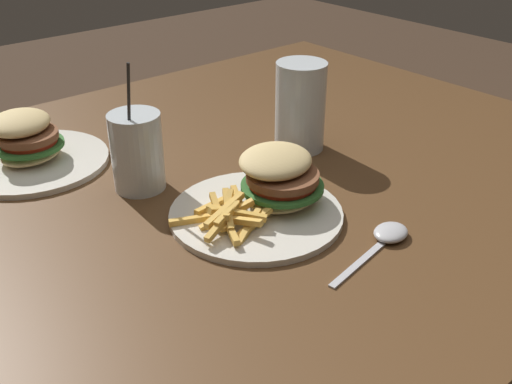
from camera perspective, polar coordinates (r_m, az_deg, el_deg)
name	(u,v)px	position (r m, az deg, el deg)	size (l,w,h in m)	color
dining_table	(205,250)	(1.06, -4.91, -5.49)	(1.55, 1.10, 0.77)	brown
meal_plate_near	(268,193)	(0.91, 1.14, -0.14)	(0.26, 0.26, 0.10)	silver
beer_glass	(300,109)	(1.11, 4.23, 7.87)	(0.09, 0.09, 0.16)	silver
juice_glass	(137,153)	(0.99, -11.24, 3.63)	(0.08, 0.08, 0.22)	silver
spoon	(388,235)	(0.88, 12.48, -4.01)	(0.18, 0.06, 0.02)	silver
meal_plate_far	(29,148)	(1.13, -20.78, 3.93)	(0.27, 0.27, 0.10)	silver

